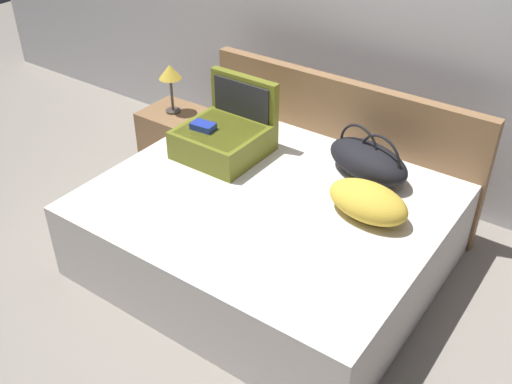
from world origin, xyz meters
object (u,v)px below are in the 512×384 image
Objects in this scene: table_lamp at (170,75)px; bed at (268,230)px; hard_case_large at (225,135)px; nightstand at (176,138)px; duffel_bag at (368,160)px; pillow_near_headboard at (368,202)px.

bed is at bearing -24.60° from table_lamp.
hard_case_large is 1.40× the size of table_lamp.
nightstand is (-1.25, 0.57, -0.02)m from bed.
bed is 3.18× the size of duffel_bag.
hard_case_large is 0.91m from duffel_bag.
hard_case_large is 0.81m from table_lamp.
bed is 4.39× the size of nightstand.
duffel_bag reaches higher than bed.
pillow_near_headboard is (0.18, -0.37, -0.02)m from duffel_bag.
hard_case_large is at bearing -23.26° from table_lamp.
table_lamp is (-1.61, 0.04, 0.14)m from duffel_bag.
bed is at bearing -163.43° from pillow_near_headboard.
hard_case_large reaches higher than bed.
pillow_near_headboard reaches higher than bed.
hard_case_large is 1.06m from pillow_near_headboard.
hard_case_large reaches higher than duffel_bag.
duffel_bag is 1.38× the size of nightstand.
pillow_near_headboard reaches higher than nightstand.
nightstand is (-1.80, 0.41, -0.36)m from pillow_near_headboard.
pillow_near_headboard is at bearing -4.64° from hard_case_large.
nightstand is 1.20× the size of table_lamp.
hard_case_large is at bearing 174.97° from pillow_near_headboard.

